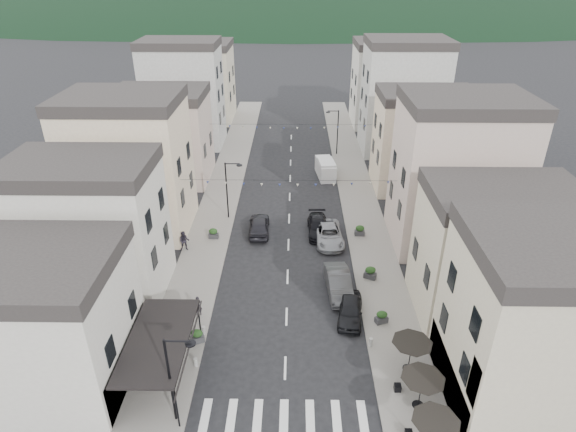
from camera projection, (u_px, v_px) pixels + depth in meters
The scene contains 28 objects.
sidewalk_left at pixel (223, 192), 53.70m from camera, with size 4.00×76.00×0.12m, color slate.
sidewalk_right at pixel (357, 193), 53.51m from camera, with size 4.00×76.00×0.12m, color slate.
hill_backdrop at pixel (295, 2), 289.68m from camera, with size 640.00×360.00×70.00m, color black.
boutique_building at pixel (20, 328), 28.16m from camera, with size 12.00×8.00×8.00m, color beige.
bistro_building at pixel (548, 332), 26.42m from camera, with size 10.00×8.00×10.00m, color #BCAF95.
boutique_awning at pixel (163, 341), 28.47m from camera, with size 3.77×7.50×3.28m.
buildings_row_left at pixel (166, 123), 55.99m from camera, with size 10.20×54.16×14.00m.
buildings_row_right at pixel (418, 126), 54.50m from camera, with size 10.20×54.16×14.50m.
cafe_terrace at pixel (422, 382), 26.70m from camera, with size 2.50×8.10×2.53m.
streetlamp_left_near at pixel (174, 372), 25.53m from camera, with size 1.70×0.56×6.00m.
streetlamp_left_far at pixel (229, 185), 46.67m from camera, with size 1.70×0.56×6.00m.
streetlamp_right_far at pixel (336, 128), 62.38m from camera, with size 1.70×0.56×6.00m.
bollards at pixel (285, 369), 30.10m from camera, with size 11.66×10.26×0.60m.
bunting_near at pixel (289, 184), 42.15m from camera, with size 19.00×0.28×0.62m.
bunting_far at pixel (290, 127), 56.24m from camera, with size 19.00×0.28×0.62m.
parked_car_a at pixel (350, 310), 34.67m from camera, with size 1.72×4.27×1.45m, color black.
parked_car_b at pixel (339, 283), 37.36m from camera, with size 1.76×5.04×1.66m, color #38383B.
parked_car_c at pixel (329, 235), 44.12m from camera, with size 2.44×5.30×1.47m, color gray.
parked_car_d at pixel (318, 227), 45.49m from camera, with size 1.96×4.82×1.40m, color black.
parked_car_e at pixel (259, 225), 45.50m from camera, with size 1.91×4.74×1.61m, color black.
delivery_van at pixel (326, 168), 57.19m from camera, with size 2.36×4.73×2.18m.
pedestrian_a at pixel (198, 306), 34.80m from camera, with size 0.56×0.37×1.55m, color black.
pedestrian_b at pixel (184, 241), 42.50m from camera, with size 0.90×0.70×1.86m, color black.
planter_la at pixel (197, 336), 32.43m from camera, with size 1.05×0.82×1.04m.
planter_lb at pixel (213, 233), 44.55m from camera, with size 0.92×0.52×1.01m.
planter_ra at pixel (382, 317), 34.19m from camera, with size 1.01×0.78×1.00m.
planter_rb at pixel (370, 273), 38.94m from camera, with size 1.10×0.89×1.08m.
planter_rc at pixel (360, 230), 45.00m from camera, with size 0.94×0.54×1.04m.
Camera 1 is at (0.51, -16.46, 23.12)m, focal length 30.00 mm.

